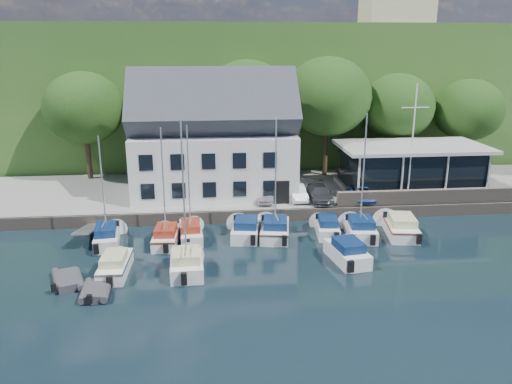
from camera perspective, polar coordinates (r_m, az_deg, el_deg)
ground at (r=31.34m, az=9.06°, el=-10.02°), size 180.00×180.00×0.00m
quay at (r=47.13m, az=3.82°, el=-0.00°), size 60.00×13.00×1.00m
quay_face at (r=41.04m, az=5.29°, el=-2.58°), size 60.00×0.30×1.00m
hillside at (r=89.56m, az=-0.81°, el=12.79°), size 160.00×75.00×16.00m
field_patch at (r=98.30m, az=3.64°, el=17.85°), size 50.00×30.00×0.30m
farmhouse at (r=84.61m, az=15.82°, el=20.18°), size 10.40×7.00×8.20m
harbor_building at (r=44.38m, az=-4.84°, el=5.39°), size 14.40×8.20×8.70m
club_pavilion at (r=48.11m, az=17.23°, el=2.77°), size 13.20×7.20×4.10m
seawall at (r=44.85m, az=20.47°, el=-0.44°), size 18.00×0.50×1.20m
gangway at (r=39.66m, az=-18.36°, el=-4.86°), size 1.20×6.00×1.40m
car_silver at (r=42.24m, az=0.98°, el=-0.46°), size 1.55×3.28×1.08m
car_white at (r=43.15m, az=4.68°, el=-0.03°), size 1.45×3.84×1.25m
car_dgrey at (r=42.99m, az=7.26°, el=-0.15°), size 1.88×4.46×1.28m
car_blue at (r=43.80m, az=11.99°, el=-0.09°), size 1.62×3.72×1.25m
flagpole at (r=44.16m, az=17.42°, el=5.39°), size 2.36×0.20×9.85m
tree_0 at (r=51.61m, az=-18.89°, el=7.13°), size 7.66×7.66×10.47m
tree_1 at (r=50.62m, az=-10.47°, el=7.37°), size 7.40×7.40×10.11m
tree_2 at (r=50.19m, az=-1.01°, el=8.38°), size 8.44×8.44×11.54m
tree_3 at (r=50.68m, az=8.07°, el=8.47°), size 8.65×8.65×11.82m
tree_4 at (r=53.45m, az=15.71°, el=7.52°), size 7.42×7.42×10.14m
tree_5 at (r=56.39m, az=22.95°, el=6.98°), size 7.00×7.00×9.57m
boat_r1_0 at (r=36.66m, az=-17.15°, el=0.79°), size 2.56×6.41×8.81m
boat_r1_1 at (r=35.52m, az=-10.52°, el=0.63°), size 2.16×5.58×8.65m
boat_r1_2 at (r=36.34m, az=-7.67°, el=0.84°), size 2.13×6.19×8.31m
boat_r1_3 at (r=37.39m, az=-1.17°, el=-4.04°), size 2.98×5.97×1.51m
boat_r1_4 at (r=36.18m, az=2.25°, el=1.73°), size 3.19×6.20×9.31m
boat_r1_5 at (r=38.37m, az=8.11°, el=-3.74°), size 2.34×5.61×1.41m
boat_r1_6 at (r=37.10m, az=12.16°, el=1.81°), size 2.86×6.09×9.40m
boat_r1_7 at (r=39.46m, az=16.17°, el=-3.57°), size 3.34×6.99×1.54m
boat_r2_0 at (r=32.88m, az=-15.82°, el=-7.80°), size 1.94×5.88×1.39m
boat_r2_1 at (r=30.58m, az=-8.23°, el=-1.02°), size 2.42×5.50×9.52m
boat_r2_3 at (r=33.86m, az=10.39°, el=-6.55°), size 2.91×5.79×1.55m
dinghy_0 at (r=32.52m, az=-20.70°, el=-9.24°), size 2.67×3.38×0.69m
dinghy_1 at (r=30.73m, az=-17.83°, el=-10.54°), size 1.84×2.90×0.65m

